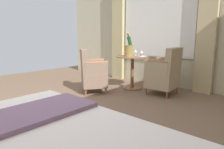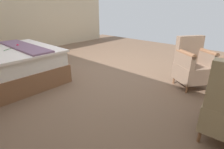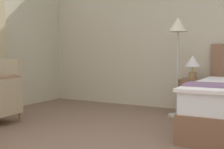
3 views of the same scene
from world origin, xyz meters
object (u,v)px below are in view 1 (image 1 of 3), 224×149
side_table_round (132,69)px  armchair_by_window (165,73)px  wine_glass_near_bucket (141,52)px  snack_plate (141,56)px  armchair_facing_bed (92,73)px  wine_glass_near_edge (135,51)px  champagne_bucket (129,49)px

side_table_round → armchair_by_window: 0.75m
armchair_by_window → wine_glass_near_bucket: bearing=-89.7°
snack_plate → armchair_facing_bed: bearing=-33.5°
wine_glass_near_edge → armchair_by_window: size_ratio=0.15×
armchair_by_window → armchair_facing_bed: size_ratio=1.05×
champagne_bucket → armchair_by_window: bearing=100.3°
wine_glass_near_edge → side_table_round: bearing=13.3°
wine_glass_near_edge → armchair_by_window: (0.09, 0.78, -0.40)m
champagne_bucket → armchair_by_window: size_ratio=0.54×
champagne_bucket → wine_glass_near_edge: bearing=178.7°
armchair_by_window → wine_glass_near_edge: bearing=-96.5°
champagne_bucket → armchair_facing_bed: champagne_bucket is taller
side_table_round → champagne_bucket: (0.07, -0.04, 0.43)m
snack_plate → wine_glass_near_edge: bearing=-100.3°
wine_glass_near_edge → snack_plate: (0.03, 0.18, -0.10)m
wine_glass_near_edge → armchair_facing_bed: 1.12m
snack_plate → champagne_bucket: bearing=-43.2°
wine_glass_near_edge → armchair_by_window: bearing=83.5°
champagne_bucket → armchair_by_window: 0.92m
armchair_facing_bed → wine_glass_near_edge: bearing=156.0°
side_table_round → armchair_facing_bed: (0.79, -0.46, -0.04)m
armchair_by_window → armchair_facing_bed: 1.48m
champagne_bucket → wine_glass_near_bucket: size_ratio=3.77×
snack_plate → armchair_facing_bed: size_ratio=0.21×
wine_glass_near_bucket → armchair_by_window: armchair_by_window is taller
wine_glass_near_bucket → side_table_round: bearing=-70.0°
wine_glass_near_bucket → armchair_by_window: (-0.00, 0.56, -0.40)m
armchair_facing_bed → armchair_by_window: bearing=125.4°
champagne_bucket → armchair_facing_bed: size_ratio=0.56×
side_table_round → wine_glass_near_bucket: size_ratio=5.42×
champagne_bucket → wine_glass_near_edge: (-0.23, 0.01, -0.05)m
wine_glass_near_edge → snack_plate: bearing=79.7°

